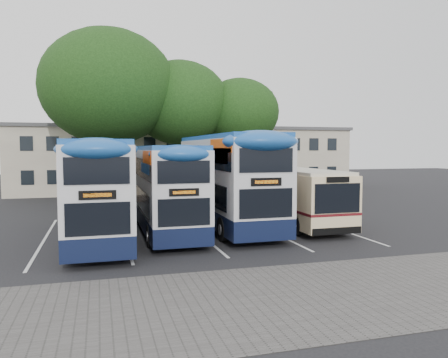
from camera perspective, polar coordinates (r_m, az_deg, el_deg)
name	(u,v)px	position (r m, az deg, el deg)	size (l,w,h in m)	color
ground	(313,249)	(18.35, 11.58, -8.94)	(120.00, 120.00, 0.00)	black
paving_strip	(333,292)	(13.19, 14.01, -14.13)	(40.00, 6.00, 0.01)	#595654
bay_lines	(197,231)	(21.72, -3.58, -6.83)	(14.12, 11.00, 0.01)	silver
depot_building	(186,158)	(43.63, -5.02, 2.76)	(32.40, 8.40, 6.20)	#A89A87
lamp_post	(268,137)	(38.58, 5.82, 5.47)	(0.25, 1.05, 9.06)	gray
tree_left	(108,87)	(34.09, -14.87, 11.55)	(10.01, 10.01, 12.90)	black
tree_mid	(180,103)	(35.07, -5.78, 9.84)	(7.76, 7.76, 10.98)	black
tree_right	(240,112)	(35.96, 2.05, 8.69)	(6.44, 6.44, 9.79)	black
bus_dd_left	(98,186)	(20.30, -16.15, -0.84)	(2.56, 10.58, 4.41)	#0D1532
bus_dd_mid	(165,185)	(21.55, -7.76, -0.74)	(2.45, 10.09, 4.20)	#0D1532
bus_dd_right	(226,176)	(22.95, 0.27, 0.34)	(2.77, 11.40, 4.75)	#0D1532
bus_single	(289,192)	(24.34, 8.45, -1.66)	(2.57, 10.08, 3.01)	beige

